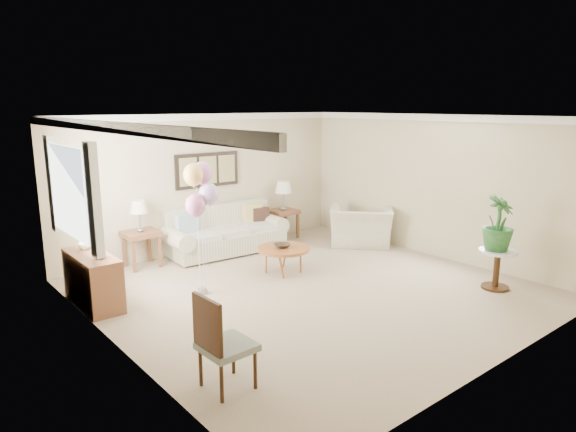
% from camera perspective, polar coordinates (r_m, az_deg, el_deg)
% --- Properties ---
extents(ground_plane, '(6.00, 6.00, 0.00)m').
position_cam_1_polar(ground_plane, '(7.92, 2.60, -8.20)').
color(ground_plane, tan).
extents(room_shell, '(6.04, 6.04, 2.60)m').
position_cam_1_polar(room_shell, '(7.50, 1.62, 3.52)').
color(room_shell, beige).
rests_on(room_shell, ground).
extents(wall_art_triptych, '(1.35, 0.06, 0.65)m').
position_cam_1_polar(wall_art_triptych, '(9.89, -8.93, 5.07)').
color(wall_art_triptych, black).
rests_on(wall_art_triptych, ground).
extents(sofa, '(2.46, 1.02, 0.89)m').
position_cam_1_polar(sofa, '(9.83, -7.00, -2.04)').
color(sofa, beige).
rests_on(sofa, ground).
extents(end_table_left, '(0.58, 0.53, 0.63)m').
position_cam_1_polar(end_table_left, '(9.20, -16.03, -2.27)').
color(end_table_left, brown).
rests_on(end_table_left, ground).
extents(end_table_right, '(0.55, 0.50, 0.60)m').
position_cam_1_polar(end_table_right, '(10.78, -0.51, 0.18)').
color(end_table_right, brown).
rests_on(end_table_right, ground).
extents(lamp_left, '(0.31, 0.31, 0.54)m').
position_cam_1_polar(lamp_left, '(9.08, -16.22, 0.88)').
color(lamp_left, gray).
rests_on(lamp_left, end_table_left).
extents(lamp_right, '(0.34, 0.34, 0.61)m').
position_cam_1_polar(lamp_right, '(10.67, -0.51, 3.12)').
color(lamp_right, gray).
rests_on(lamp_right, end_table_right).
extents(coffee_table, '(0.87, 0.87, 0.44)m').
position_cam_1_polar(coffee_table, '(8.55, -0.53, -3.74)').
color(coffee_table, olive).
rests_on(coffee_table, ground).
extents(decor_bowl, '(0.34, 0.34, 0.07)m').
position_cam_1_polar(decor_bowl, '(8.53, -0.67, -3.32)').
color(decor_bowl, black).
rests_on(decor_bowl, coffee_table).
extents(armchair, '(1.59, 1.60, 0.78)m').
position_cam_1_polar(armchair, '(10.37, 8.09, -1.07)').
color(armchair, beige).
rests_on(armchair, ground).
extents(side_table, '(0.57, 0.57, 0.61)m').
position_cam_1_polar(side_table, '(8.45, 22.24, -4.50)').
color(side_table, silver).
rests_on(side_table, ground).
extents(potted_plant, '(0.50, 0.50, 0.83)m').
position_cam_1_polar(potted_plant, '(8.29, 22.35, -0.76)').
color(potted_plant, '#184E1E').
rests_on(potted_plant, side_table).
extents(accent_chair, '(0.50, 0.50, 1.00)m').
position_cam_1_polar(accent_chair, '(5.18, -7.50, -13.62)').
color(accent_chair, gray).
rests_on(accent_chair, ground).
extents(credenza, '(0.46, 1.20, 0.74)m').
position_cam_1_polar(credenza, '(7.72, -20.85, -6.66)').
color(credenza, brown).
rests_on(credenza, ground).
extents(vase_white, '(0.26, 0.26, 0.20)m').
position_cam_1_polar(vase_white, '(7.35, -20.31, -3.71)').
color(vase_white, white).
rests_on(vase_white, credenza).
extents(vase_sage, '(0.19, 0.19, 0.18)m').
position_cam_1_polar(vase_sage, '(7.89, -21.74, -2.81)').
color(vase_sage, silver).
rests_on(vase_sage, credenza).
extents(balloon_cluster, '(0.51, 0.46, 1.96)m').
position_cam_1_polar(balloon_cluster, '(7.47, -9.75, 3.12)').
color(balloon_cluster, gray).
rests_on(balloon_cluster, ground).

